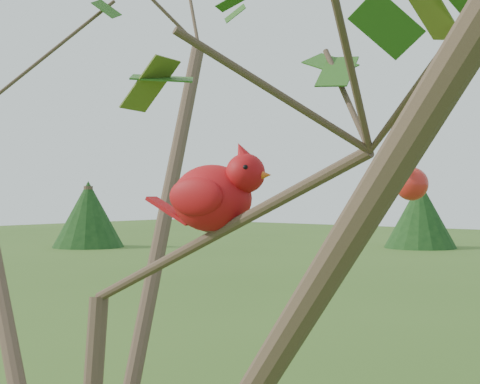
% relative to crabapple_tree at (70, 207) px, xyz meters
% --- Properties ---
extents(crabapple_tree, '(2.35, 2.05, 2.95)m').
position_rel_crabapple_tree_xyz_m(crabapple_tree, '(0.00, 0.00, 0.00)').
color(crabapple_tree, '#422F23').
rests_on(crabapple_tree, ground).
extents(cardinal, '(0.22, 0.13, 0.15)m').
position_rel_crabapple_tree_xyz_m(cardinal, '(0.24, 0.10, 0.02)').
color(cardinal, '#A60E0E').
rests_on(cardinal, ground).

